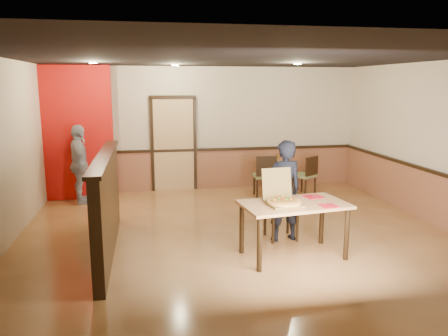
% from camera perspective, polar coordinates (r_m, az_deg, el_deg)
% --- Properties ---
extents(floor, '(7.00, 7.00, 0.00)m').
position_cam_1_polar(floor, '(7.02, 2.11, -9.17)').
color(floor, '#BD8249').
rests_on(floor, ground).
extents(ceiling, '(7.00, 7.00, 0.00)m').
position_cam_1_polar(ceiling, '(6.61, 2.28, 14.29)').
color(ceiling, black).
rests_on(ceiling, wall_back).
extents(wall_back, '(7.00, 0.00, 7.00)m').
position_cam_1_polar(wall_back, '(10.09, -2.09, 5.16)').
color(wall_back, beige).
rests_on(wall_back, floor).
extents(wall_right, '(0.00, 7.00, 7.00)m').
position_cam_1_polar(wall_right, '(8.17, 26.96, 2.62)').
color(wall_right, beige).
rests_on(wall_right, floor).
extents(wainscot_back, '(7.00, 0.04, 0.90)m').
position_cam_1_polar(wainscot_back, '(10.20, -2.03, -0.17)').
color(wainscot_back, '#92573A').
rests_on(wainscot_back, floor).
extents(chair_rail_back, '(7.00, 0.06, 0.06)m').
position_cam_1_polar(chair_rail_back, '(10.10, -2.03, 2.43)').
color(chair_rail_back, black).
rests_on(chair_rail_back, wall_back).
extents(wainscot_right, '(0.04, 7.00, 0.90)m').
position_cam_1_polar(wainscot_right, '(8.32, 26.23, -3.86)').
color(wainscot_right, '#92573A').
rests_on(wainscot_right, floor).
extents(chair_rail_right, '(0.06, 7.00, 0.06)m').
position_cam_1_polar(chair_rail_right, '(8.21, 26.40, -0.69)').
color(chair_rail_right, black).
rests_on(chair_rail_right, wall_right).
extents(back_door, '(0.90, 0.06, 2.10)m').
position_cam_1_polar(back_door, '(10.01, -6.58, 3.04)').
color(back_door, tan).
rests_on(back_door, wall_back).
extents(booth_partition, '(0.20, 3.10, 1.44)m').
position_cam_1_polar(booth_partition, '(6.49, -15.03, -4.43)').
color(booth_partition, black).
rests_on(booth_partition, floor).
extents(red_accent_panel, '(1.60, 0.20, 2.78)m').
position_cam_1_polar(red_accent_panel, '(9.61, -19.07, 4.28)').
color(red_accent_panel, red).
rests_on(red_accent_panel, floor).
extents(spot_a, '(0.14, 0.14, 0.02)m').
position_cam_1_polar(spot_a, '(8.30, -16.74, 13.02)').
color(spot_a, beige).
rests_on(spot_a, ceiling).
extents(spot_b, '(0.14, 0.14, 0.02)m').
position_cam_1_polar(spot_b, '(8.97, -6.42, 13.21)').
color(spot_b, beige).
rests_on(spot_b, ceiling).
extents(spot_c, '(0.14, 0.14, 0.02)m').
position_cam_1_polar(spot_c, '(8.44, 9.58, 13.28)').
color(spot_c, beige).
rests_on(spot_c, ceiling).
extents(main_table, '(1.56, 1.02, 0.78)m').
position_cam_1_polar(main_table, '(6.20, 9.11, -5.52)').
color(main_table, tan).
rests_on(main_table, floor).
extents(diner_chair, '(0.50, 0.50, 0.96)m').
position_cam_1_polar(diner_chair, '(6.99, 7.28, -4.83)').
color(diner_chair, olive).
rests_on(diner_chair, floor).
extents(side_chair_left, '(0.49, 0.49, 0.92)m').
position_cam_1_polar(side_chair_left, '(9.41, 5.39, -0.82)').
color(side_chair_left, olive).
rests_on(side_chair_left, floor).
extents(side_chair_right, '(0.60, 0.60, 0.88)m').
position_cam_1_polar(side_chair_right, '(9.72, 10.72, -0.74)').
color(side_chair_right, olive).
rests_on(side_chair_right, floor).
extents(side_table, '(0.73, 0.73, 0.68)m').
position_cam_1_polar(side_table, '(10.12, 6.94, 0.01)').
color(side_table, tan).
rests_on(side_table, floor).
extents(diner, '(0.62, 0.45, 1.58)m').
position_cam_1_polar(diner, '(6.79, 7.83, -2.99)').
color(diner, black).
rests_on(diner, floor).
extents(passerby, '(0.60, 1.01, 1.62)m').
position_cam_1_polar(passerby, '(9.32, -18.34, 0.46)').
color(passerby, '#97969E').
rests_on(passerby, floor).
extents(pizza_box, '(0.49, 0.56, 0.47)m').
position_cam_1_polar(pizza_box, '(6.07, 7.65, -4.16)').
color(pizza_box, brown).
rests_on(pizza_box, main_table).
extents(pizza, '(0.59, 0.59, 0.03)m').
position_cam_1_polar(pizza, '(6.04, 7.84, -4.37)').
color(pizza, tan).
rests_on(pizza, pizza_box).
extents(napkin_near, '(0.25, 0.25, 0.01)m').
position_cam_1_polar(napkin_near, '(6.11, 13.52, -4.82)').
color(napkin_near, red).
rests_on(napkin_near, main_table).
extents(napkin_far, '(0.29, 0.29, 0.01)m').
position_cam_1_polar(napkin_far, '(6.55, 11.56, -3.69)').
color(napkin_far, red).
rests_on(napkin_far, main_table).
extents(condiment, '(0.06, 0.06, 0.14)m').
position_cam_1_polar(condiment, '(10.23, 7.03, 1.49)').
color(condiment, brown).
rests_on(condiment, side_table).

